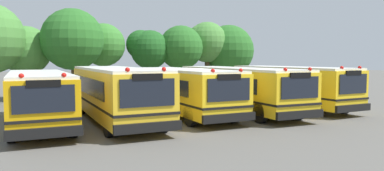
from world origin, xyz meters
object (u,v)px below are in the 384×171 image
(school_bus_0, at_px, (39,96))
(school_bus_1, at_px, (116,92))
(tree_1, at_px, (27,50))
(tree_3, at_px, (104,45))
(tree_6, at_px, (206,42))
(tree_7, at_px, (227,50))
(tree_4, at_px, (147,48))
(tree_5, at_px, (182,48))
(school_bus_4, at_px, (291,85))
(tree_2, at_px, (70,41))
(school_bus_2, at_px, (183,90))
(school_bus_3, at_px, (238,87))

(school_bus_0, xyz_separation_m, school_bus_1, (3.44, -0.28, 0.09))
(tree_1, bearing_deg, tree_3, 0.30)
(tree_6, bearing_deg, tree_7, 0.49)
(tree_4, bearing_deg, tree_5, -12.94)
(tree_3, height_order, tree_4, tree_3)
(tree_4, bearing_deg, school_bus_4, -65.90)
(school_bus_4, relative_size, tree_6, 1.46)
(tree_2, relative_size, tree_3, 1.14)
(tree_3, distance_m, tree_4, 3.54)
(school_bus_1, relative_size, school_bus_2, 1.06)
(tree_3, xyz_separation_m, tree_4, (3.50, -0.38, -0.27))
(school_bus_2, relative_size, tree_6, 1.49)
(school_bus_1, distance_m, tree_4, 13.32)
(school_bus_0, bearing_deg, school_bus_1, 176.67)
(school_bus_1, relative_size, school_bus_4, 1.08)
(tree_3, relative_size, tree_4, 1.08)
(school_bus_1, bearing_deg, school_bus_4, -178.75)
(tree_5, bearing_deg, tree_1, 175.20)
(school_bus_0, bearing_deg, tree_6, -140.26)
(school_bus_1, bearing_deg, school_bus_0, -3.72)
(school_bus_3, distance_m, school_bus_4, 3.74)
(school_bus_4, relative_size, tree_2, 1.40)
(school_bus_1, height_order, school_bus_4, school_bus_1)
(school_bus_2, height_order, tree_3, tree_3)
(tree_2, relative_size, tree_6, 1.05)
(tree_3, relative_size, tree_7, 0.95)
(school_bus_4, bearing_deg, tree_3, -55.29)
(school_bus_4, relative_size, tree_7, 1.50)
(school_bus_3, relative_size, tree_6, 1.71)
(tree_2, distance_m, tree_5, 9.24)
(school_bus_3, height_order, tree_7, tree_7)
(tree_2, bearing_deg, tree_3, 30.90)
(tree_3, bearing_deg, tree_7, 0.01)
(tree_1, height_order, tree_3, tree_3)
(school_bus_1, bearing_deg, tree_6, -132.55)
(school_bus_1, distance_m, school_bus_3, 7.24)
(school_bus_3, xyz_separation_m, tree_2, (-7.84, 10.14, 2.96))
(school_bus_2, xyz_separation_m, tree_4, (1.96, 11.45, 2.52))
(school_bus_4, bearing_deg, tree_1, -41.09)
(tree_3, bearing_deg, tree_5, -9.27)
(school_bus_1, height_order, tree_3, tree_3)
(school_bus_1, relative_size, tree_6, 1.58)
(school_bus_2, xyz_separation_m, tree_7, (10.02, 11.83, 2.51))
(school_bus_1, xyz_separation_m, tree_7, (13.80, 12.16, 2.45))
(tree_1, bearing_deg, school_bus_3, -47.88)
(school_bus_0, bearing_deg, tree_1, -88.74)
(school_bus_1, xyz_separation_m, tree_2, (-0.61, 10.46, 2.92))
(school_bus_2, height_order, tree_5, tree_5)
(school_bus_0, relative_size, tree_1, 1.75)
(tree_1, xyz_separation_m, tree_4, (9.17, -0.35, 0.20))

